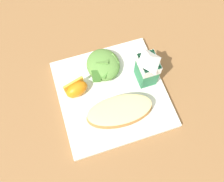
{
  "coord_description": "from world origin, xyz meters",
  "views": [
    {
      "loc": [
        0.23,
        -0.08,
        0.59
      ],
      "look_at": [
        0.0,
        0.0,
        0.03
      ],
      "focal_mm": 37.59,
      "sensor_mm": 36.0,
      "label": 1
    }
  ],
  "objects": [
    {
      "name": "orange_wedge_front",
      "position": [
        -0.03,
        -0.09,
        0.04
      ],
      "size": [
        0.05,
        0.07,
        0.04
      ],
      "color": "orange",
      "rests_on": "white_plate"
    },
    {
      "name": "white_plate",
      "position": [
        0.0,
        0.0,
        0.01
      ],
      "size": [
        0.28,
        0.28,
        0.02
      ],
      "primitive_type": "cube",
      "color": "white",
      "rests_on": "ground"
    },
    {
      "name": "ground",
      "position": [
        0.0,
        0.0,
        0.0
      ],
      "size": [
        3.0,
        3.0,
        0.0
      ],
      "primitive_type": "plane",
      "color": "olive"
    },
    {
      "name": "milk_carton",
      "position": [
        -0.01,
        0.1,
        0.08
      ],
      "size": [
        0.06,
        0.04,
        0.11
      ],
      "color": "#2D8451",
      "rests_on": "white_plate"
    },
    {
      "name": "green_salad_pile",
      "position": [
        -0.08,
        0.0,
        0.04
      ],
      "size": [
        0.1,
        0.09,
        0.05
      ],
      "color": "#5B8E3D",
      "rests_on": "white_plate"
    },
    {
      "name": "cheesy_pizza_bread",
      "position": [
        0.06,
        0.0,
        0.03
      ],
      "size": [
        0.09,
        0.17,
        0.04
      ],
      "color": "#A87038",
      "rests_on": "white_plate"
    }
  ]
}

